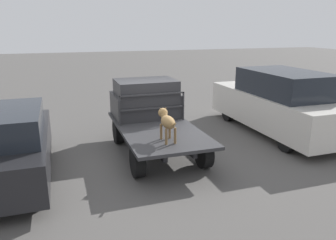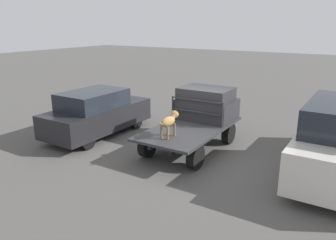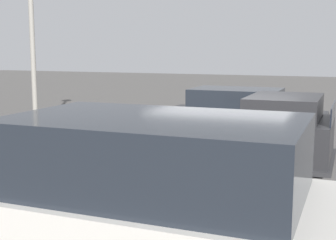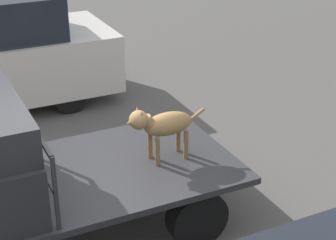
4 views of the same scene
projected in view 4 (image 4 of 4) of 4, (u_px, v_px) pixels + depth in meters
ground_plane at (75, 231)px, 6.86m from camera, size 80.00×80.00×0.00m
flatbed_truck at (72, 191)px, 6.61m from camera, size 3.96×1.99×0.78m
truck_headboard at (32, 142)px, 6.13m from camera, size 0.04×1.87×0.82m
dog at (161, 125)px, 6.69m from camera, size 1.04×0.28×0.75m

